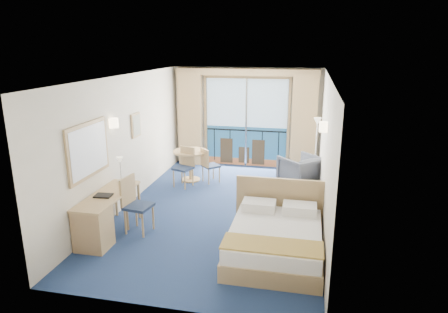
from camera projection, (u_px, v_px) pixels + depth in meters
floor at (221, 210)px, 8.20m from camera, size 6.50×6.50×0.00m
room_walls at (221, 125)px, 7.72m from camera, size 4.04×6.54×2.72m
balcony_door at (246, 125)px, 10.92m from camera, size 2.36×0.03×2.52m
curtain_left at (190, 119)px, 11.06m from camera, size 0.65×0.22×2.55m
curtain_right at (304, 124)px, 10.44m from camera, size 0.65×0.22×2.55m
pelmet at (246, 72)px, 10.42m from camera, size 3.80×0.25×0.18m
mirror at (88, 150)px, 6.77m from camera, size 0.05×1.25×0.95m
wall_print at (136, 125)px, 8.59m from camera, size 0.04×0.42×0.52m
sconce_left at (114, 123)px, 7.53m from camera, size 0.18×0.18×0.18m
sconce_right at (324, 127)px, 7.17m from camera, size 0.18×0.18×0.18m
bed at (276, 239)px, 6.39m from camera, size 1.60×1.90×1.00m
nightstand at (310, 211)px, 7.48m from camera, size 0.41×0.39×0.53m
phone at (312, 196)px, 7.37m from camera, size 0.22×0.18×0.09m
armchair at (300, 172)px, 9.41m from camera, size 1.18×1.18×0.77m
floor_lamp at (317, 133)px, 9.81m from camera, size 0.22×0.22×1.56m
desk at (97, 222)px, 6.67m from camera, size 0.55×1.59×0.75m
desk_chair at (134, 201)px, 7.13m from camera, size 0.51×0.50×1.02m
folder at (103, 196)px, 6.89m from camera, size 0.31×0.24×0.03m
desk_lamp at (120, 164)px, 7.47m from camera, size 0.13×0.13×0.49m
round_table at (190, 158)px, 9.85m from camera, size 0.84×0.84×0.76m
table_chair_a at (208, 163)px, 9.71m from camera, size 0.53×0.53×0.86m
table_chair_b at (185, 164)px, 9.49m from camera, size 0.51×0.52×0.94m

